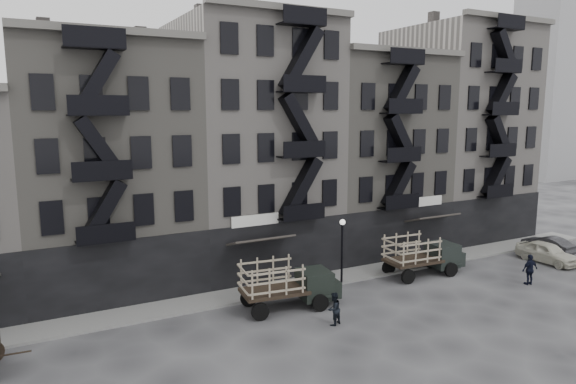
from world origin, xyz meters
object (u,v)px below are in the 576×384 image
car_east (547,252)px  car_far (547,244)px  pedestrian_mid (334,309)px  policeman (530,270)px  stake_truck_west (287,281)px  stake_truck_east (423,252)px

car_east → car_far: bearing=33.0°
pedestrian_mid → policeman: bearing=157.9°
policeman → car_far: bearing=-144.3°
car_east → policeman: 5.94m
stake_truck_west → car_east: 20.99m
car_far → stake_truck_east: bearing=-3.7°
car_east → car_far: 2.97m
car_east → stake_truck_west: bearing=174.6°
stake_truck_east → car_east: (10.11, -2.10, -0.85)m
policeman → stake_truck_east: bearing=-37.6°
stake_truck_west → car_far: 23.39m
stake_truck_east → car_far: bearing=2.1°
car_east → policeman: bearing=-156.4°
stake_truck_west → car_far: size_ratio=1.47×
policeman → pedestrian_mid: bearing=4.3°
stake_truck_east → car_east: stake_truck_east is taller
stake_truck_east → stake_truck_west: bearing=-171.4°
car_far → car_east: bearing=33.2°
pedestrian_mid → policeman: policeman is taller
stake_truck_east → car_east: bearing=-7.8°
stake_truck_east → policeman: size_ratio=2.90×
pedestrian_mid → stake_truck_east: bearing=-177.1°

